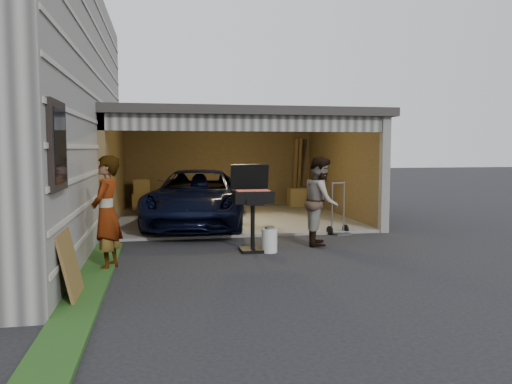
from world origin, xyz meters
TOP-DOWN VIEW (x-y plane):
  - ground at (0.00, 0.00)m, footprint 80.00×80.00m
  - groundcover_strip at (-2.25, -1.00)m, footprint 0.50×8.00m
  - garage at (0.76, 6.79)m, footprint 6.80×6.30m
  - minivan at (-0.32, 5.20)m, footprint 3.09×5.25m
  - woman at (-2.10, 1.03)m, footprint 0.59×0.76m
  - man at (1.98, 2.40)m, footprint 0.92×1.04m
  - bbq_grill at (0.48, 2.04)m, footprint 0.74×0.65m
  - propane_tank at (0.78, 1.85)m, footprint 0.32×0.32m
  - plywood_panel at (-2.40, -0.60)m, footprint 0.23×0.81m
  - hand_truck at (2.78, 3.48)m, footprint 0.53×0.47m

SIDE VIEW (x-z plane):
  - ground at x=0.00m, z-range 0.00..0.00m
  - groundcover_strip at x=-2.25m, z-range 0.00..0.06m
  - propane_tank at x=0.78m, z-range 0.00..0.45m
  - hand_truck at x=2.78m, z-range -0.37..0.84m
  - plywood_panel at x=-2.40m, z-range 0.00..0.90m
  - minivan at x=-0.32m, z-range 0.00..1.37m
  - man at x=1.98m, z-range 0.00..1.80m
  - woman at x=-2.10m, z-range 0.00..1.86m
  - bbq_grill at x=0.48m, z-range 0.16..1.82m
  - garage at x=0.76m, z-range 0.42..3.32m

